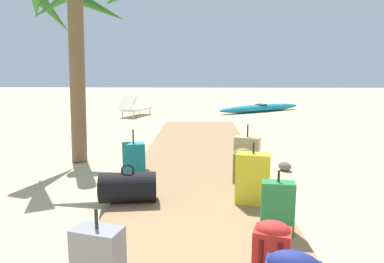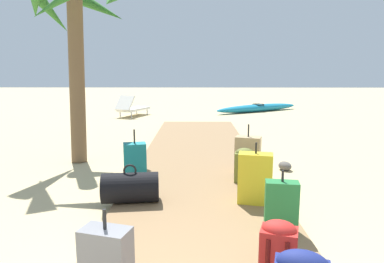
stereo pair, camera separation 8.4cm
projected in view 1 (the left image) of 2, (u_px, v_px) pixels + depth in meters
The scene contains 13 objects.
ground_plane at pixel (198, 185), 5.18m from camera, with size 60.00×60.00×0.00m, color tan.
boardwalk at pixel (198, 165), 6.15m from camera, with size 2.12×9.97×0.08m, color olive.
duffel_bag_black at pixel (128, 187), 4.28m from camera, with size 0.73×0.45×0.48m.
suitcase_green at pixel (277, 208), 3.44m from camera, with size 0.34×0.21×0.65m.
suitcase_yellow at pixel (253, 178), 4.22m from camera, with size 0.44×0.29×0.76m.
backpack_olive at pixel (243, 164), 5.05m from camera, with size 0.31×0.27×0.50m.
suitcase_teal at pixel (134, 161), 5.18m from camera, with size 0.37×0.29×0.75m.
backpack_red at pixel (272, 250), 2.65m from camera, with size 0.32×0.28×0.49m.
suitcase_tan at pixel (247, 155), 5.51m from camera, with size 0.44×0.34×0.77m.
palm_tree_far_left at pixel (75, 16), 6.20m from camera, with size 2.08×2.14×3.49m.
lounge_chair at pixel (134, 107), 12.93m from camera, with size 1.13×1.64×0.80m.
kayak at pixel (261, 108), 14.40m from camera, with size 3.86×2.72×0.32m.
rock_right_mid at pixel (285, 166), 5.93m from camera, with size 0.26×0.20×0.15m, color #5B5651.
Camera 1 is at (0.04, -0.97, 1.68)m, focal length 32.56 mm.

